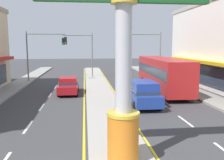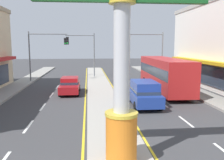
% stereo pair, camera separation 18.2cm
% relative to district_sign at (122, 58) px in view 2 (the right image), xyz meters
% --- Properties ---
extents(median_strip, '(2.59, 52.00, 0.14)m').
position_rel_district_sign_xyz_m(median_strip, '(0.00, 13.75, -4.01)').
color(median_strip, '#A39E93').
rests_on(median_strip, ground).
extents(sidewalk_right, '(2.26, 60.00, 0.18)m').
position_rel_district_sign_xyz_m(sidewalk_right, '(9.02, 11.75, -3.99)').
color(sidewalk_right, gray).
rests_on(sidewalk_right, ground).
extents(lane_markings, '(9.33, 52.00, 0.01)m').
position_rel_district_sign_xyz_m(lane_markings, '(0.00, 12.39, -4.08)').
color(lane_markings, silver).
rests_on(lane_markings, ground).
extents(district_sign, '(6.64, 1.23, 7.48)m').
position_rel_district_sign_xyz_m(district_sign, '(0.00, 0.00, 0.00)').
color(district_sign, orange).
rests_on(district_sign, median_strip).
extents(traffic_light_left_side, '(4.86, 0.46, 6.20)m').
position_rel_district_sign_xyz_m(traffic_light_left_side, '(-6.53, 21.93, 0.16)').
color(traffic_light_left_side, slate).
rests_on(traffic_light_left_side, ground).
extents(traffic_light_right_side, '(4.86, 0.46, 6.20)m').
position_rel_district_sign_xyz_m(traffic_light_right_side, '(6.53, 21.84, 0.16)').
color(traffic_light_right_side, slate).
rests_on(traffic_light_right_side, ground).
extents(traffic_light_median_far, '(4.20, 0.46, 6.20)m').
position_rel_district_sign_xyz_m(traffic_light_median_far, '(-1.82, 25.70, 0.11)').
color(traffic_light_median_far, slate).
rests_on(traffic_light_median_far, ground).
extents(bus_near_right_lane, '(2.84, 11.27, 3.26)m').
position_rel_district_sign_xyz_m(bus_near_right_lane, '(6.25, 14.58, -2.21)').
color(bus_near_right_lane, '#B21E1E').
rests_on(bus_near_right_lane, ground).
extents(suv_far_right_lane, '(2.00, 4.62, 1.90)m').
position_rel_district_sign_xyz_m(suv_far_right_lane, '(2.94, 8.89, -3.10)').
color(suv_far_right_lane, navy).
rests_on(suv_far_right_lane, ground).
extents(sedan_near_left_lane, '(1.85, 4.30, 1.53)m').
position_rel_district_sign_xyz_m(sedan_near_left_lane, '(-2.94, 14.36, -3.29)').
color(sedan_near_left_lane, maroon).
rests_on(sedan_near_left_lane, ground).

